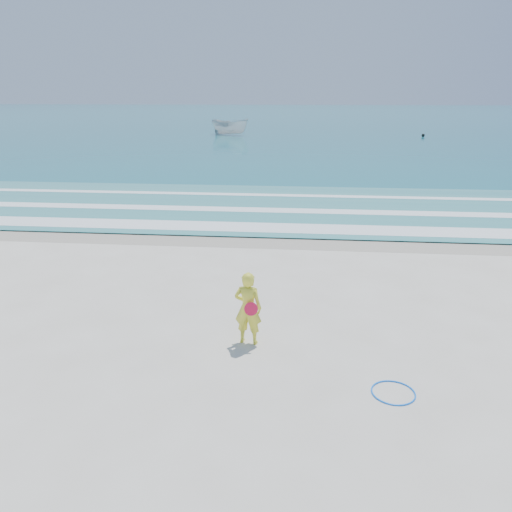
{
  "coord_description": "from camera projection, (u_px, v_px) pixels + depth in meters",
  "views": [
    {
      "loc": [
        1.46,
        -7.7,
        4.87
      ],
      "look_at": [
        0.3,
        4.0,
        1.0
      ],
      "focal_mm": 35.0,
      "sensor_mm": 36.0,
      "label": 1
    }
  ],
  "objects": [
    {
      "name": "woman",
      "position": [
        248.0,
        308.0,
        9.97
      ],
      "size": [
        0.6,
        0.44,
        1.53
      ],
      "color": "yellow",
      "rests_on": "ground"
    },
    {
      "name": "ground",
      "position": [
        217.0,
        378.0,
        8.94
      ],
      "size": [
        400.0,
        400.0,
        0.0
      ],
      "primitive_type": "plane",
      "color": "silver",
      "rests_on": "ground"
    },
    {
      "name": "shallow",
      "position": [
        272.0,
        206.0,
        22.15
      ],
      "size": [
        400.0,
        10.0,
        0.01
      ],
      "primitive_type": "cube",
      "color": "#59B7AD",
      "rests_on": "ocean"
    },
    {
      "name": "buoy",
      "position": [
        423.0,
        135.0,
        56.43
      ],
      "size": [
        0.36,
        0.36,
        0.36
      ],
      "primitive_type": "sphere",
      "color": "black",
      "rests_on": "ocean"
    },
    {
      "name": "boat",
      "position": [
        230.0,
        127.0,
        58.65
      ],
      "size": [
        5.31,
        3.78,
        1.92
      ],
      "primitive_type": "imported",
      "rotation": [
        0.0,
        0.0,
        1.14
      ],
      "color": "silver",
      "rests_on": "ocean"
    },
    {
      "name": "foam_far",
      "position": [
        275.0,
        195.0,
        24.51
      ],
      "size": [
        400.0,
        0.6,
        0.01
      ],
      "primitive_type": "cube",
      "color": "white",
      "rests_on": "shallow"
    },
    {
      "name": "wet_sand",
      "position": [
        262.0,
        238.0,
        17.44
      ],
      "size": [
        400.0,
        2.4,
        0.0
      ],
      "primitive_type": "cube",
      "color": "#B2A893",
      "rests_on": "ground"
    },
    {
      "name": "hoop",
      "position": [
        393.0,
        392.0,
        8.47
      ],
      "size": [
        0.97,
        0.97,
        0.03
      ],
      "primitive_type": "torus",
      "rotation": [
        0.0,
        0.0,
        0.37
      ],
      "color": "#0E71FF",
      "rests_on": "ground"
    },
    {
      "name": "ocean",
      "position": [
        301.0,
        116.0,
        108.17
      ],
      "size": [
        400.0,
        190.0,
        0.04
      ],
      "primitive_type": "cube",
      "color": "#19727F",
      "rests_on": "ground"
    },
    {
      "name": "foam_near",
      "position": [
        265.0,
        227.0,
        18.65
      ],
      "size": [
        400.0,
        1.4,
        0.01
      ],
      "primitive_type": "cube",
      "color": "white",
      "rests_on": "shallow"
    },
    {
      "name": "foam_mid",
      "position": [
        270.0,
        210.0,
        21.4
      ],
      "size": [
        400.0,
        0.9,
        0.01
      ],
      "primitive_type": "cube",
      "color": "white",
      "rests_on": "shallow"
    }
  ]
}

